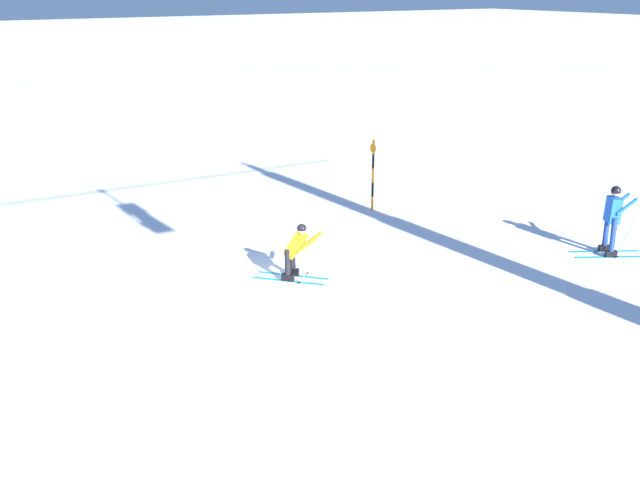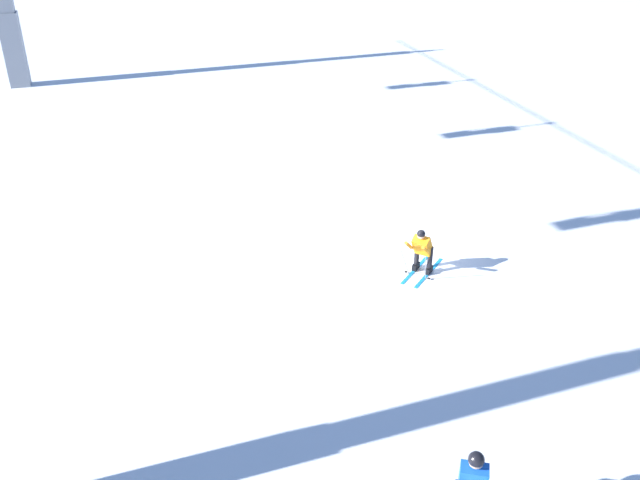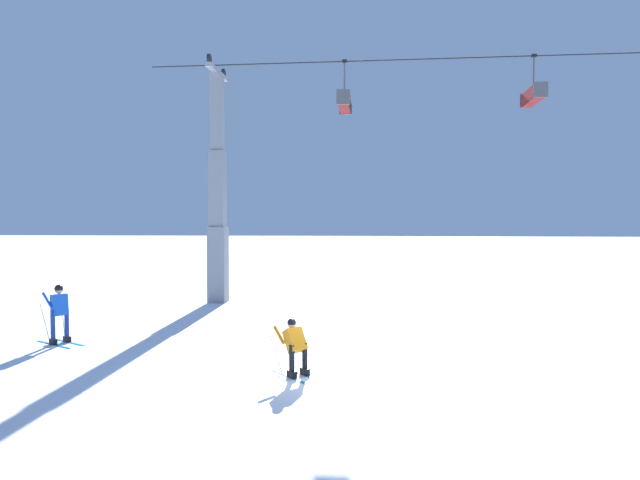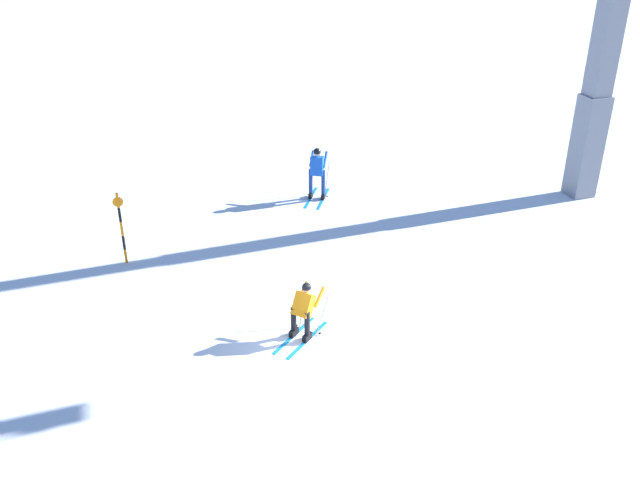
# 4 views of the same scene
# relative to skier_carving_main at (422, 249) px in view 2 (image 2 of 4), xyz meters

# --- Properties ---
(ground_plane) EXTENTS (260.00, 260.00, 0.00)m
(ground_plane) POSITION_rel_skier_carving_main_xyz_m (1.12, 0.26, -0.75)
(ground_plane) COLOR white
(skier_carving_main) EXTENTS (1.49, 1.58, 1.45)m
(skier_carving_main) POSITION_rel_skier_carving_main_xyz_m (0.00, 0.00, 0.00)
(skier_carving_main) COLOR #198CCC
(skier_carving_main) RESTS_ON ground_plane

